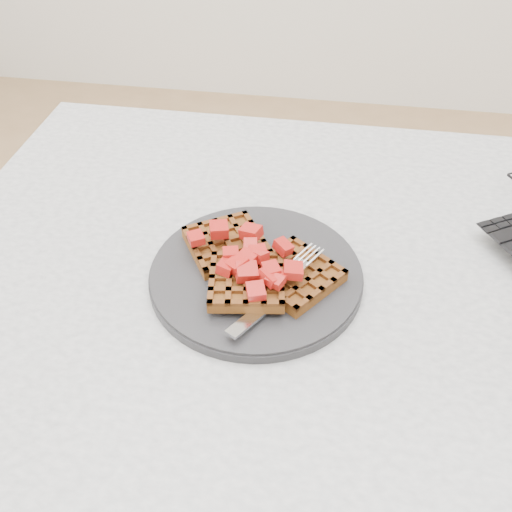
{
  "coord_description": "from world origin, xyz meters",
  "views": [
    {
      "loc": [
        -0.07,
        -0.55,
        1.26
      ],
      "look_at": [
        -0.15,
        -0.03,
        0.79
      ],
      "focal_mm": 40.0,
      "sensor_mm": 36.0,
      "label": 1
    }
  ],
  "objects": [
    {
      "name": "waffles",
      "position": [
        -0.15,
        -0.03,
        0.78
      ],
      "size": [
        0.23,
        0.19,
        0.03
      ],
      "color": "brown",
      "rests_on": "plate"
    },
    {
      "name": "plate",
      "position": [
        -0.15,
        -0.03,
        0.76
      ],
      "size": [
        0.27,
        0.27,
        0.02
      ],
      "primitive_type": "cylinder",
      "color": "#232326",
      "rests_on": "table"
    },
    {
      "name": "strawberry_pile",
      "position": [
        -0.15,
        -0.03,
        0.8
      ],
      "size": [
        0.15,
        0.15,
        0.02
      ],
      "primitive_type": null,
      "color": "#920A09",
      "rests_on": "waffles"
    },
    {
      "name": "fork",
      "position": [
        -0.11,
        -0.06,
        0.77
      ],
      "size": [
        0.11,
        0.17,
        0.02
      ],
      "primitive_type": null,
      "rotation": [
        0.0,
        0.0,
        -0.52
      ],
      "color": "silver",
      "rests_on": "plate"
    },
    {
      "name": "table",
      "position": [
        0.0,
        0.0,
        0.64
      ],
      "size": [
        1.2,
        0.8,
        0.75
      ],
      "color": "silver",
      "rests_on": "ground"
    }
  ]
}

